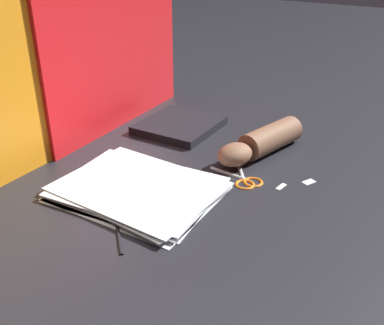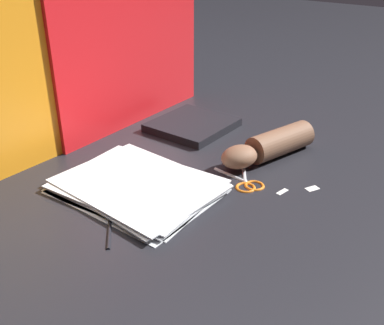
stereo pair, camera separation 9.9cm
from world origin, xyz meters
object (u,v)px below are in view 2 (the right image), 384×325
at_px(book_closed, 192,125).
at_px(hand_forearm, 269,146).
at_px(scissors, 246,181).
at_px(paper_stack, 137,186).

bearing_deg(book_closed, hand_forearm, -97.40).
height_order(book_closed, scissors, book_closed).
bearing_deg(scissors, book_closed, 58.74).
height_order(paper_stack, book_closed, book_closed).
xyz_separation_m(paper_stack, hand_forearm, (0.32, -0.15, 0.03)).
bearing_deg(paper_stack, hand_forearm, -25.86).
relative_size(book_closed, scissors, 1.53).
relative_size(paper_stack, hand_forearm, 1.23).
bearing_deg(hand_forearm, book_closed, 82.60).
relative_size(scissors, hand_forearm, 0.49).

